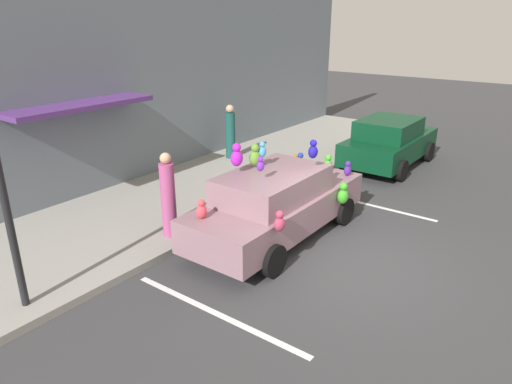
% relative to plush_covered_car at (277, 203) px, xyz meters
% --- Properties ---
extents(ground_plane, '(60.00, 60.00, 0.00)m').
position_rel_plush_covered_car_xyz_m(ground_plane, '(-0.23, -1.79, -0.81)').
color(ground_plane, '#38383A').
extents(sidewalk, '(24.00, 4.00, 0.15)m').
position_rel_plush_covered_car_xyz_m(sidewalk, '(-0.23, 3.21, -0.73)').
color(sidewalk, gray).
rests_on(sidewalk, ground).
extents(storefront_building, '(24.00, 1.25, 6.40)m').
position_rel_plush_covered_car_xyz_m(storefront_building, '(-0.24, 5.36, 2.39)').
color(storefront_building, slate).
rests_on(storefront_building, ground).
extents(parking_stripe_front, '(0.12, 3.60, 0.01)m').
position_rel_plush_covered_car_xyz_m(parking_stripe_front, '(2.94, -0.79, -0.80)').
color(parking_stripe_front, silver).
rests_on(parking_stripe_front, ground).
extents(parking_stripe_rear, '(0.12, 3.60, 0.01)m').
position_rel_plush_covered_car_xyz_m(parking_stripe_rear, '(-2.90, -0.79, -0.80)').
color(parking_stripe_rear, silver).
rests_on(parking_stripe_rear, ground).
extents(plush_covered_car, '(4.65, 2.05, 2.17)m').
position_rel_plush_covered_car_xyz_m(plush_covered_car, '(0.00, 0.00, 0.00)').
color(plush_covered_car, gray).
rests_on(plush_covered_car, ground).
extents(parked_sedan_behind, '(4.02, 1.99, 1.54)m').
position_rel_plush_covered_car_xyz_m(parked_sedan_behind, '(6.39, 0.05, -0.02)').
color(parked_sedan_behind, '#0A381E').
rests_on(parked_sedan_behind, ground).
extents(teddy_bear_on_sidewalk, '(0.31, 0.26, 0.60)m').
position_rel_plush_covered_car_xyz_m(teddy_bear_on_sidewalk, '(3.20, 2.13, -0.38)').
color(teddy_bear_on_sidewalk, beige).
rests_on(teddy_bear_on_sidewalk, sidewalk).
extents(pedestrian_near_shopfront, '(0.30, 0.30, 1.82)m').
position_rel_plush_covered_car_xyz_m(pedestrian_near_shopfront, '(-1.53, 1.70, 0.21)').
color(pedestrian_near_shopfront, '#AE487E').
rests_on(pedestrian_near_shopfront, sidewalk).
extents(pedestrian_walking_past, '(0.31, 0.31, 1.74)m').
position_rel_plush_covered_car_xyz_m(pedestrian_walking_past, '(3.71, 4.36, 0.17)').
color(pedestrian_walking_past, '#184A45').
rests_on(pedestrian_walking_past, sidewalk).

